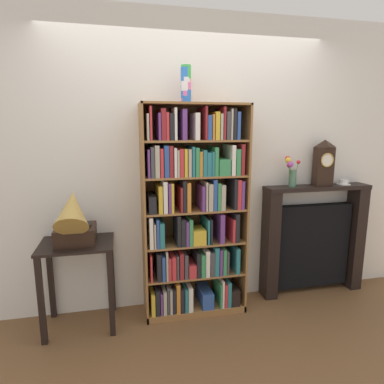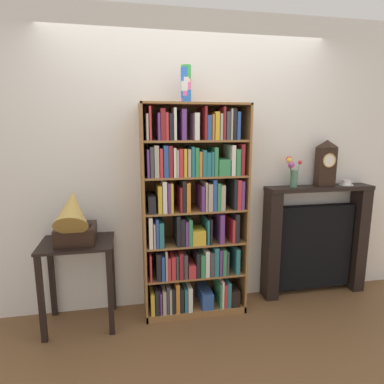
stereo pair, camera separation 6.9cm
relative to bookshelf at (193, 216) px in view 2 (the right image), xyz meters
The scene contains 10 objects.
ground_plane 0.92m from the bookshelf, 81.02° to the right, with size 7.82×6.40×0.02m, color brown.
wall_back 0.51m from the bookshelf, 57.84° to the left, with size 4.82×0.08×2.68m, color silver.
bookshelf is the anchor object (origin of this frame).
cup_stack 1.13m from the bookshelf, 150.17° to the left, with size 0.09×0.09×0.31m.
side_table_left 1.06m from the bookshelf, behind, with size 0.59×0.46×0.75m.
gramophone 1.00m from the bookshelf, behind, with size 0.31×0.47×0.52m.
fireplace_mantel 1.34m from the bookshelf, ahead, with size 1.08×0.21×1.12m.
mantel_clock 1.40m from the bookshelf, ahead, with size 0.18×0.11×0.45m.
flower_vase 1.05m from the bookshelf, ahead, with size 0.17×0.13×0.29m.
teacup_with_saucer 1.59m from the bookshelf, ahead, with size 0.14×0.14×0.05m.
Camera 2 is at (-0.57, -2.72, 1.69)m, focal length 30.88 mm.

